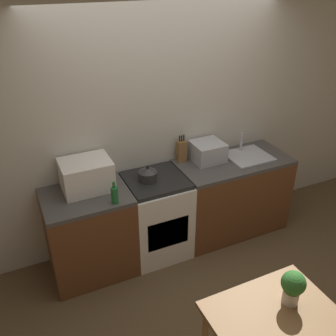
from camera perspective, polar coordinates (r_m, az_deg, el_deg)
ground_plane at (r=3.88m, az=5.66°, el=-17.24°), size 16.00×16.00×0.00m
wall_back at (r=3.90m, az=-0.99°, el=6.46°), size 10.00×0.06×2.60m
counter_left_run at (r=3.81m, az=-11.79°, el=-9.74°), size 0.80×0.62×0.90m
counter_right_run at (r=4.35m, az=9.53°, el=-4.10°), size 1.25×0.62×0.90m
stove_range at (r=3.97m, az=-1.82°, el=-7.28°), size 0.61×0.62×0.90m
kettle at (r=3.67m, az=-3.10°, el=-0.90°), size 0.19×0.19×0.16m
microwave at (r=3.57m, az=-12.33°, el=-1.06°), size 0.46×0.36×0.29m
bottle at (r=3.35m, az=-8.15°, el=-4.05°), size 0.06×0.06×0.22m
knife_block at (r=4.00m, az=2.07°, el=2.62°), size 0.10×0.07×0.30m
toaster_oven at (r=4.04m, az=6.05°, el=2.51°), size 0.33×0.31×0.21m
sink_basin at (r=4.22m, az=12.06°, el=1.86°), size 0.46×0.42×0.24m
dining_table at (r=2.83m, az=16.34°, el=-22.54°), size 0.87×0.73×0.72m
potted_plant at (r=2.78m, az=18.49°, el=-16.68°), size 0.17×0.17×0.26m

